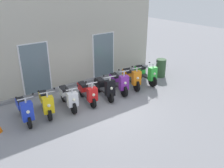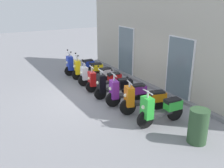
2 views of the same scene
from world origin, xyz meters
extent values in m
plane|color=gray|center=(0.00, 0.00, 0.00)|extent=(40.00, 40.00, 0.00)
cube|color=#B2AD9E|center=(0.00, 2.91, 2.07)|extent=(9.48, 0.30, 4.13)
cube|color=slate|center=(0.00, 2.66, 0.06)|extent=(9.48, 0.20, 0.12)
cube|color=silver|center=(-1.74, 2.74, 1.15)|extent=(1.27, 0.04, 2.30)
cube|color=slate|center=(-1.74, 2.71, 1.15)|extent=(1.15, 0.02, 2.22)
cube|color=silver|center=(1.74, 2.74, 1.15)|extent=(1.27, 0.04, 2.30)
cube|color=slate|center=(1.74, 2.71, 1.15)|extent=(1.15, 0.02, 2.22)
cylinder|color=black|center=(-2.98, 0.32, 0.24)|extent=(0.13, 0.48, 0.47)
cylinder|color=black|center=(-2.89, 1.41, 0.24)|extent=(0.13, 0.48, 0.47)
cube|color=#2D2D30|center=(-2.93, 0.87, 0.34)|extent=(0.31, 0.70, 0.09)
cube|color=#1E38C6|center=(-2.97, 0.36, 0.62)|extent=(0.40, 0.27, 0.66)
sphere|color=#F2EFCC|center=(-2.98, 0.23, 0.66)|extent=(0.12, 0.12, 0.12)
cube|color=#1E38C6|center=(-2.90, 1.31, 0.49)|extent=(0.34, 0.54, 0.28)
cube|color=black|center=(-2.90, 1.27, 0.63)|extent=(0.30, 0.50, 0.11)
cylinder|color=silver|center=(-2.97, 0.36, 1.03)|extent=(0.06, 0.06, 0.19)
cylinder|color=silver|center=(-2.97, 0.36, 1.10)|extent=(0.53, 0.08, 0.04)
sphere|color=black|center=(-2.71, 0.34, 1.20)|extent=(0.07, 0.07, 0.07)
sphere|color=black|center=(-3.24, 0.38, 1.20)|extent=(0.07, 0.07, 0.07)
cylinder|color=black|center=(-2.22, 0.39, 0.23)|extent=(0.20, 0.47, 0.46)
cylinder|color=black|center=(-2.01, 1.43, 0.23)|extent=(0.20, 0.47, 0.46)
cube|color=#2D2D30|center=(-2.12, 0.91, 0.33)|extent=(0.38, 0.70, 0.09)
cube|color=yellow|center=(-2.21, 0.43, 0.60)|extent=(0.42, 0.31, 0.61)
sphere|color=#F2EFCC|center=(-2.24, 0.30, 0.64)|extent=(0.12, 0.12, 0.12)
cube|color=yellow|center=(-2.03, 1.33, 0.51)|extent=(0.40, 0.57, 0.28)
cube|color=black|center=(-2.04, 1.29, 0.65)|extent=(0.35, 0.52, 0.11)
cylinder|color=silver|center=(-2.21, 0.43, 0.99)|extent=(0.06, 0.06, 0.22)
cylinder|color=silver|center=(-2.21, 0.43, 1.08)|extent=(0.54, 0.14, 0.04)
sphere|color=black|center=(-1.95, 0.37, 1.18)|extent=(0.07, 0.07, 0.07)
sphere|color=black|center=(-2.48, 0.48, 1.18)|extent=(0.07, 0.07, 0.07)
cylinder|color=black|center=(-1.30, 0.31, 0.24)|extent=(0.17, 0.49, 0.48)
cylinder|color=black|center=(-1.16, 1.45, 0.24)|extent=(0.17, 0.49, 0.48)
cube|color=#2D2D30|center=(-1.23, 0.88, 0.34)|extent=(0.35, 0.74, 0.09)
cube|color=white|center=(-1.29, 0.35, 0.57)|extent=(0.41, 0.28, 0.53)
sphere|color=#F2EFCC|center=(-1.31, 0.22, 0.61)|extent=(0.12, 0.12, 0.12)
cube|color=white|center=(-1.17, 1.36, 0.49)|extent=(0.36, 0.55, 0.28)
cube|color=black|center=(-1.18, 1.32, 0.63)|extent=(0.32, 0.51, 0.11)
cylinder|color=silver|center=(-1.29, 0.35, 0.91)|extent=(0.06, 0.06, 0.19)
cylinder|color=silver|center=(-1.29, 0.35, 0.98)|extent=(0.45, 0.09, 0.04)
sphere|color=black|center=(-1.07, 0.32, 1.08)|extent=(0.07, 0.07, 0.07)
sphere|color=black|center=(-1.52, 0.38, 1.08)|extent=(0.07, 0.07, 0.07)
cylinder|color=black|center=(-0.47, 0.26, 0.22)|extent=(0.16, 0.46, 0.45)
cylinder|color=black|center=(-0.33, 1.37, 0.22)|extent=(0.16, 0.46, 0.45)
cube|color=#2D2D30|center=(-0.40, 0.82, 0.32)|extent=(0.34, 0.72, 0.09)
cube|color=red|center=(-0.47, 0.30, 0.56)|extent=(0.41, 0.29, 0.54)
sphere|color=#F2EFCC|center=(-0.48, 0.18, 0.60)|extent=(0.12, 0.12, 0.12)
cube|color=red|center=(-0.34, 1.27, 0.49)|extent=(0.36, 0.55, 0.28)
cube|color=black|center=(-0.35, 1.23, 0.63)|extent=(0.32, 0.51, 0.11)
cylinder|color=silver|center=(-0.47, 0.30, 0.93)|extent=(0.06, 0.06, 0.25)
cylinder|color=silver|center=(-0.47, 0.30, 1.04)|extent=(0.47, 0.09, 0.04)
sphere|color=black|center=(-0.23, 0.28, 1.14)|extent=(0.07, 0.07, 0.07)
sphere|color=black|center=(-0.70, 0.33, 1.14)|extent=(0.07, 0.07, 0.07)
cylinder|color=black|center=(0.35, 0.23, 0.23)|extent=(0.16, 0.47, 0.46)
cylinder|color=black|center=(0.51, 1.34, 0.23)|extent=(0.16, 0.47, 0.46)
cube|color=#2D2D30|center=(0.43, 0.79, 0.33)|extent=(0.35, 0.73, 0.09)
cube|color=black|center=(0.36, 0.27, 0.62)|extent=(0.41, 0.29, 0.67)
sphere|color=#F2EFCC|center=(0.34, 0.14, 0.66)|extent=(0.12, 0.12, 0.12)
cube|color=black|center=(0.50, 1.24, 0.49)|extent=(0.37, 0.56, 0.28)
cube|color=black|center=(0.49, 1.20, 0.63)|extent=(0.32, 0.51, 0.11)
cylinder|color=silver|center=(0.36, 0.27, 1.03)|extent=(0.06, 0.06, 0.19)
cylinder|color=silver|center=(0.36, 0.27, 1.11)|extent=(0.55, 0.11, 0.04)
sphere|color=black|center=(0.63, 0.23, 1.21)|extent=(0.07, 0.07, 0.07)
sphere|color=black|center=(0.09, 0.31, 1.21)|extent=(0.07, 0.07, 0.07)
cylinder|color=black|center=(1.14, 0.31, 0.26)|extent=(0.21, 0.53, 0.52)
cylinder|color=black|center=(1.35, 1.36, 0.26)|extent=(0.21, 0.53, 0.52)
cube|color=#2D2D30|center=(1.25, 0.83, 0.36)|extent=(0.39, 0.70, 0.09)
cube|color=purple|center=(1.15, 0.35, 0.63)|extent=(0.42, 0.31, 0.62)
sphere|color=#F2EFCC|center=(1.12, 0.22, 0.67)|extent=(0.12, 0.12, 0.12)
cube|color=purple|center=(1.33, 1.26, 0.51)|extent=(0.40, 0.57, 0.28)
cube|color=black|center=(1.33, 1.22, 0.65)|extent=(0.35, 0.52, 0.11)
cylinder|color=silver|center=(1.15, 0.35, 1.05)|extent=(0.06, 0.06, 0.25)
cylinder|color=silver|center=(1.15, 0.35, 1.15)|extent=(0.48, 0.13, 0.04)
sphere|color=black|center=(1.38, 0.30, 1.25)|extent=(0.07, 0.07, 0.07)
sphere|color=black|center=(0.91, 0.40, 1.25)|extent=(0.07, 0.07, 0.07)
cylinder|color=black|center=(1.93, 0.40, 0.27)|extent=(0.23, 0.54, 0.54)
cylinder|color=black|center=(2.23, 1.50, 0.27)|extent=(0.23, 0.54, 0.54)
cube|color=#2D2D30|center=(2.08, 0.95, 0.37)|extent=(0.44, 0.75, 0.09)
cube|color=orange|center=(1.94, 0.44, 0.64)|extent=(0.43, 0.33, 0.63)
sphere|color=#F2EFCC|center=(1.91, 0.31, 0.68)|extent=(0.12, 0.12, 0.12)
cube|color=orange|center=(2.20, 1.40, 0.51)|extent=(0.43, 0.58, 0.28)
cube|color=black|center=(2.19, 1.36, 0.65)|extent=(0.38, 0.53, 0.11)
cylinder|color=silver|center=(1.94, 0.44, 1.03)|extent=(0.06, 0.06, 0.19)
cylinder|color=silver|center=(1.94, 0.44, 1.10)|extent=(0.45, 0.15, 0.04)
sphere|color=black|center=(2.16, 0.38, 1.20)|extent=(0.07, 0.07, 0.07)
sphere|color=black|center=(1.72, 0.50, 1.20)|extent=(0.07, 0.07, 0.07)
cylinder|color=black|center=(2.90, 0.36, 0.27)|extent=(0.14, 0.54, 0.54)
cylinder|color=black|center=(2.98, 1.44, 0.27)|extent=(0.14, 0.54, 0.54)
cube|color=#2D2D30|center=(2.94, 0.90, 0.37)|extent=(0.31, 0.69, 0.09)
cube|color=green|center=(2.91, 0.40, 0.64)|extent=(0.40, 0.27, 0.62)
sphere|color=#F2EFCC|center=(2.90, 0.27, 0.68)|extent=(0.12, 0.12, 0.12)
cube|color=green|center=(2.98, 1.34, 0.54)|extent=(0.34, 0.54, 0.28)
cube|color=black|center=(2.97, 1.30, 0.68)|extent=(0.29, 0.50, 0.11)
cylinder|color=silver|center=(2.91, 0.40, 1.04)|extent=(0.06, 0.06, 0.21)
cylinder|color=silver|center=(2.91, 0.40, 1.12)|extent=(0.46, 0.07, 0.04)
sphere|color=black|center=(3.14, 0.38, 1.22)|extent=(0.07, 0.07, 0.07)
sphere|color=black|center=(2.68, 0.41, 1.22)|extent=(0.07, 0.07, 0.07)
cylinder|color=#2D4C2D|center=(4.19, 1.06, 0.47)|extent=(0.50, 0.50, 0.94)
camera|label=1|loc=(-4.83, -6.93, 4.59)|focal=38.50mm
camera|label=2|loc=(7.99, -3.76, 3.66)|focal=40.10mm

